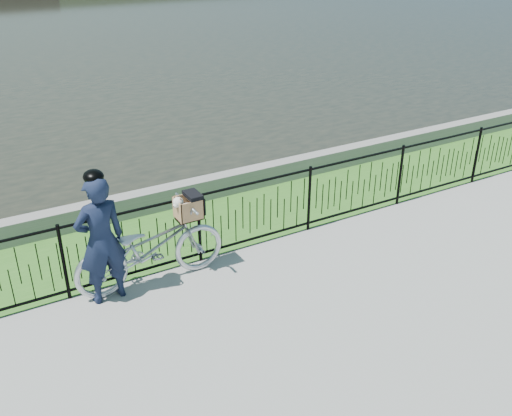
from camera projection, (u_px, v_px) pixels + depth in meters
ground at (314, 293)px, 8.00m from camera, size 120.00×120.00×0.00m
grass_strip at (229, 219)px, 10.02m from camera, size 60.00×2.00×0.01m
quay_wall at (204, 189)px, 10.71m from camera, size 60.00×0.30×0.40m
fence at (257, 212)px, 8.99m from camera, size 14.00×0.06×1.15m
bicycle_rig at (151, 247)px, 8.01m from camera, size 2.19×0.76×1.28m
cyclist at (101, 239)px, 7.49m from camera, size 0.71×0.51×1.90m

